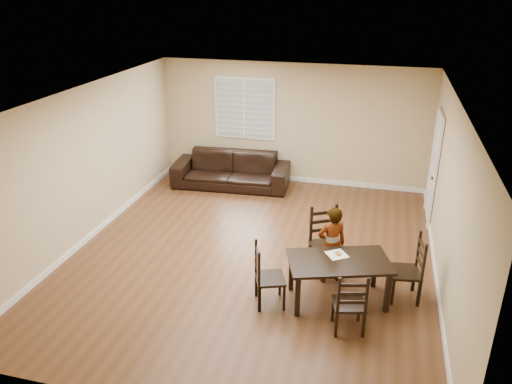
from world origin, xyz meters
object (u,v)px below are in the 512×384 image
child (331,245)px  donut (338,253)px  dining_table (339,266)px  chair_near (324,240)px  chair_left (262,278)px  chair_right (414,271)px  sofa (231,170)px  chair_far (350,308)px

child → donut: (0.13, -0.33, 0.06)m
dining_table → chair_near: bearing=91.4°
dining_table → chair_left: (-1.04, -0.35, -0.14)m
chair_near → donut: bearing=-97.3°
chair_near → chair_right: chair_near is taller
child → donut: 0.36m
chair_left → chair_right: size_ratio=0.95×
chair_right → sofa: size_ratio=0.39×
chair_near → sofa: size_ratio=0.41×
child → chair_near: bearing=-94.7°
chair_far → chair_right: 1.33m
chair_right → sofa: (-3.84, 3.50, -0.08)m
chair_right → sofa: bearing=-141.2°
chair_far → sofa: bearing=-70.4°
chair_near → donut: size_ratio=10.81×
chair_near → chair_far: chair_near is taller
chair_near → chair_left: (-0.72, -1.23, -0.05)m
chair_right → child: 1.24m
sofa → chair_near: bearing=-53.9°
sofa → child: bearing=-55.6°
donut → dining_table: bearing=-77.8°
chair_right → child: size_ratio=0.80×
dining_table → chair_near: chair_near is taller
dining_table → chair_far: size_ratio=1.76×
chair_right → child: bearing=-106.4°
dining_table → donut: size_ratio=16.27×
child → donut: bearing=85.0°
dining_table → child: child is taller
chair_near → chair_right: size_ratio=1.06×
chair_far → chair_right: size_ratio=0.90×
chair_near → chair_right: bearing=-50.5°
dining_table → chair_left: chair_left is taller
chair_right → donut: size_ratio=10.20×
chair_far → chair_right: chair_right is taller
sofa → chair_right: bearing=-46.2°
chair_far → donut: size_ratio=9.22×
chair_right → dining_table: bearing=-81.5°
chair_far → donut: bearing=-87.1°
chair_left → chair_far: bearing=-127.4°
chair_right → child: (-1.21, 0.16, 0.17)m
chair_near → chair_far: (0.55, -1.60, -0.07)m
dining_table → chair_right: bearing=-1.1°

